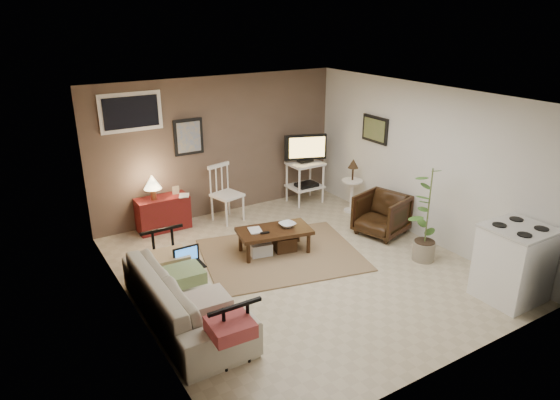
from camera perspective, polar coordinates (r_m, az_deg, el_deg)
floor at (r=7.09m, az=2.12°, el=-7.82°), size 5.00×5.00×0.00m
art_back at (r=8.40m, az=-10.41°, el=7.11°), size 0.50×0.03×0.60m
art_right at (r=8.63m, az=10.81°, el=7.93°), size 0.03×0.60×0.45m
window at (r=8.02m, az=-16.70°, el=9.60°), size 0.96×0.03×0.60m
rug at (r=7.43m, az=0.15°, el=-6.26°), size 2.58×2.24×0.02m
coffee_table at (r=7.41m, az=-0.71°, el=-4.49°), size 1.16×0.76×0.41m
sofa at (r=5.91m, az=-10.90°, el=-9.77°), size 0.63×2.17×0.85m
sofa_pillows at (r=5.68m, az=-9.53°, el=-9.93°), size 0.42×2.07×0.15m
sofa_end_rails at (r=5.98m, az=-9.72°, el=-9.97°), size 0.58×2.17×0.73m
laptop at (r=6.23m, az=-10.44°, el=-6.77°), size 0.33×0.24×0.23m
red_console at (r=8.38m, az=-13.33°, el=-1.16°), size 0.84×0.37×0.97m
spindle_chair at (r=8.53m, az=-6.14°, el=0.57°), size 0.54×0.54×0.98m
tv_stand at (r=9.23m, az=2.92°, el=3.77°), size 0.75×0.50×1.30m
side_table at (r=8.90m, az=8.28°, el=2.36°), size 0.37×0.37×0.98m
armchair at (r=8.15m, az=11.52°, el=-1.43°), size 0.83×0.86×0.73m
potted_plant at (r=7.31m, az=16.57°, el=-1.30°), size 0.35×0.35×1.41m
stove at (r=6.84m, az=25.14°, el=-6.51°), size 0.75×0.70×0.98m
bowl at (r=7.40m, az=0.85°, el=-2.20°), size 0.24×0.07×0.24m
book_table at (r=7.23m, az=-3.56°, el=-2.75°), size 0.18×0.07×0.25m
book_console at (r=8.24m, az=-11.50°, el=1.09°), size 0.15×0.08×0.21m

